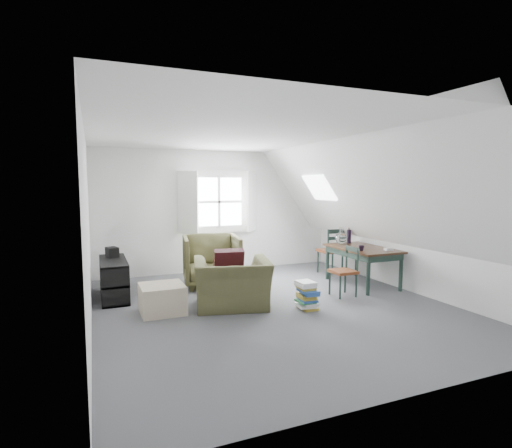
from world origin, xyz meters
name	(u,v)px	position (x,y,z in m)	size (l,w,h in m)	color
floor	(273,306)	(0.00, 0.00, 0.00)	(5.50, 5.50, 0.00)	#4C4D51
ceiling	(274,135)	(0.00, 0.00, 2.50)	(5.50, 5.50, 0.00)	white
wall_back	(218,211)	(0.00, 2.75, 1.25)	(5.00, 5.00, 0.00)	silver
wall_front	(415,252)	(0.00, -2.75, 1.25)	(5.00, 5.00, 0.00)	silver
wall_left	(88,230)	(-2.50, 0.00, 1.25)	(5.50, 5.50, 0.00)	silver
wall_right	(408,217)	(2.50, 0.00, 1.25)	(5.50, 5.50, 0.00)	silver
slope_left	(165,187)	(-1.55, 0.00, 1.78)	(5.50, 5.50, 0.00)	white
slope_right	(362,186)	(1.55, 0.00, 1.78)	(5.50, 5.50, 0.00)	white
dormer_window	(219,202)	(0.00, 2.68, 1.45)	(1.71, 0.35, 1.30)	white
skylight	(319,188)	(1.55, 1.30, 1.75)	(0.55, 0.75, 0.04)	white
armchair_near	(232,307)	(-0.58, 0.21, 0.00)	(1.09, 0.95, 0.71)	#444426
armchair_far	(212,285)	(-0.49, 1.59, 0.00)	(0.97, 1.00, 0.91)	#444426
throw_pillow	(229,264)	(-0.58, 0.36, 0.62)	(0.44, 0.13, 0.44)	#350E14
ottoman	(162,299)	(-1.57, 0.34, 0.20)	(0.60, 0.60, 0.40)	tan
dining_table	(362,252)	(2.02, 0.57, 0.59)	(0.82, 1.37, 0.68)	black
demijohn	(341,238)	(1.87, 1.02, 0.81)	(0.22, 0.22, 0.31)	silver
vase_twigs	(349,236)	(2.12, 1.12, 0.83)	(0.08, 0.09, 0.64)	black
cup	(361,251)	(1.77, 0.27, 0.68)	(0.10, 0.10, 0.09)	black
paper_box	(389,249)	(2.22, 0.12, 0.71)	(0.13, 0.09, 0.04)	white
dining_chair_far	(331,250)	(2.00, 1.55, 0.49)	(0.44, 0.44, 0.93)	#632C13
dining_chair_near	(345,270)	(1.32, 0.10, 0.42)	(0.37, 0.37, 0.80)	#632C13
media_shelf	(114,281)	(-2.16, 1.37, 0.28)	(0.40, 1.20, 0.61)	black
electronics_box	(112,253)	(-2.16, 1.66, 0.69)	(0.16, 0.22, 0.18)	black
magazine_stack	(307,295)	(0.40, -0.29, 0.20)	(0.30, 0.36, 0.40)	#B29933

